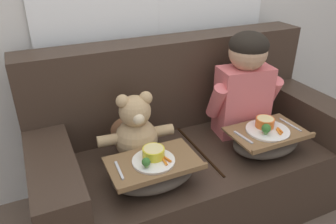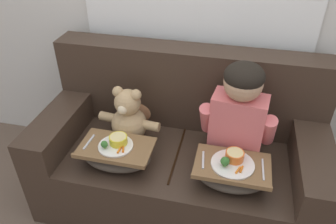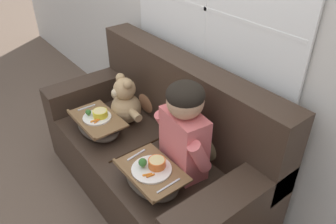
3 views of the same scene
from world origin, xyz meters
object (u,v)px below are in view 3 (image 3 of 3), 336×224
couch (157,150)px  teddy_bear (125,103)px  lap_tray_child (152,177)px  throw_pillow_behind_child (209,137)px  child_figure (184,125)px  lap_tray_teddy (98,124)px  throw_pillow_behind_teddy (149,95)px

couch → teddy_bear: size_ratio=4.28×
lap_tray_child → throw_pillow_behind_child: bearing=90.0°
throw_pillow_behind_child → teddy_bear: bearing=-162.0°
couch → child_figure: size_ratio=2.84×
throw_pillow_behind_child → teddy_bear: size_ratio=0.80×
throw_pillow_behind_child → child_figure: 0.30m
throw_pillow_behind_child → lap_tray_teddy: (-0.70, -0.48, -0.08)m
teddy_bear → lap_tray_teddy: size_ratio=0.96×
throw_pillow_behind_teddy → teddy_bear: (-0.00, -0.23, 0.01)m
throw_pillow_behind_teddy → lap_tray_child: (0.70, -0.48, -0.08)m
throw_pillow_behind_child → child_figure: child_figure is taller
teddy_bear → lap_tray_teddy: teddy_bear is taller
lap_tray_child → teddy_bear: bearing=160.6°
child_figure → lap_tray_teddy: bearing=-160.3°
lap_tray_teddy → throw_pillow_behind_teddy: bearing=90.0°
child_figure → lap_tray_teddy: size_ratio=1.44×
couch → throw_pillow_behind_child: couch is taller
couch → teddy_bear: (-0.35, -0.04, 0.26)m
throw_pillow_behind_child → lap_tray_child: size_ratio=0.80×
teddy_bear → lap_tray_child: bearing=-19.4°
couch → throw_pillow_behind_teddy: bearing=152.0°
throw_pillow_behind_child → lap_tray_teddy: 0.85m
throw_pillow_behind_teddy → teddy_bear: bearing=-90.1°
teddy_bear → lap_tray_child: teddy_bear is taller
throw_pillow_behind_child → throw_pillow_behind_teddy: size_ratio=1.09×
teddy_bear → lap_tray_teddy: bearing=-89.9°
throw_pillow_behind_teddy → child_figure: (0.70, -0.22, 0.20)m
throw_pillow_behind_child → child_figure: size_ratio=0.53×
lap_tray_child → couch: bearing=140.6°
lap_tray_child → lap_tray_teddy: 0.70m
couch → teddy_bear: bearing=-173.2°
lap_tray_child → lap_tray_teddy: size_ratio=0.96×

